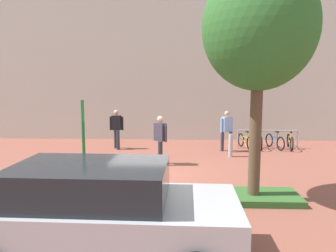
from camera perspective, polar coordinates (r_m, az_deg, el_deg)
ground_plane at (r=10.11m, az=-2.30°, el=-8.62°), size 60.00×60.00×0.00m
building_facade at (r=16.88m, az=-0.33°, el=14.88°), size 28.00×1.20×10.00m
planter_strip at (r=8.01m, az=-2.35°, el=-12.34°), size 7.00×1.10×0.16m
tree_sidewalk at (r=7.81m, az=16.05°, el=16.41°), size 2.60×2.60×5.51m
parking_sign_post at (r=7.98m, az=-14.99°, el=-1.50°), size 0.12×0.36×2.43m
bike_at_sign at (r=8.43m, az=-14.92°, el=-9.66°), size 1.60×0.65×0.86m
bike_rack_cluster at (r=14.68m, az=17.44°, el=-2.55°), size 2.66×1.57×0.83m
bollard_steel at (r=12.62m, az=11.17°, el=-3.44°), size 0.16×0.16×0.90m
person_suited_dark at (r=11.09m, az=-1.40°, el=-1.99°), size 0.49×0.44×1.72m
person_suited_navy at (r=14.02m, az=-9.23°, el=-0.12°), size 0.61×0.45×1.72m
person_shirt_white at (r=13.53m, az=10.50°, el=-0.42°), size 0.55×0.40×1.72m
car_silver_sedan at (r=5.37m, az=-12.00°, el=-14.93°), size 4.33×2.09×1.54m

